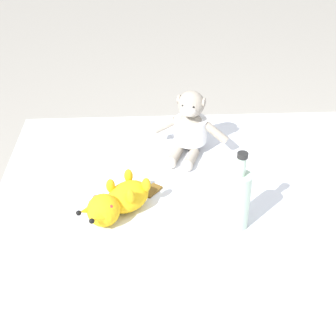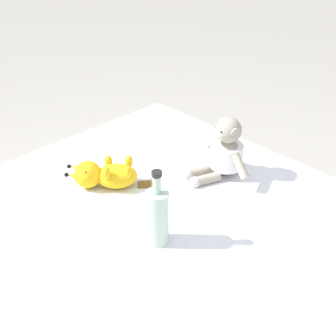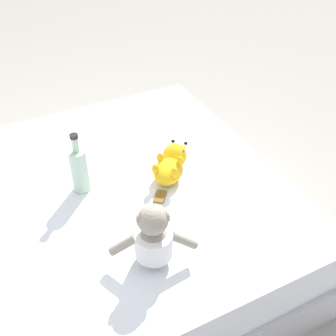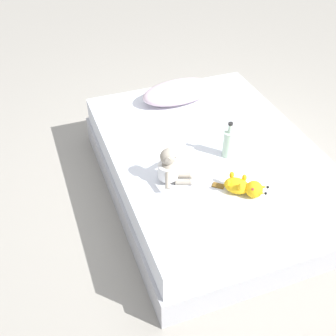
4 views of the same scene
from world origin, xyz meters
TOP-DOWN VIEW (x-y plane):
  - ground_plane at (0.00, 0.00)m, footprint 16.00×16.00m
  - bed at (0.00, 0.00)m, footprint 1.37×1.85m
  - plush_monkey at (-0.39, -0.24)m, footprint 0.25×0.28m
  - plush_yellow_creature at (-0.02, -0.49)m, footprint 0.28×0.26m
  - glass_bottle at (0.05, -0.13)m, footprint 0.07×0.07m

SIDE VIEW (x-z plane):
  - ground_plane at x=0.00m, z-range 0.00..0.00m
  - bed at x=0.00m, z-range 0.00..0.39m
  - plush_yellow_creature at x=-0.02m, z-range 0.39..0.49m
  - plush_monkey at x=-0.39m, z-range 0.37..0.61m
  - glass_bottle at x=0.05m, z-range 0.36..0.62m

